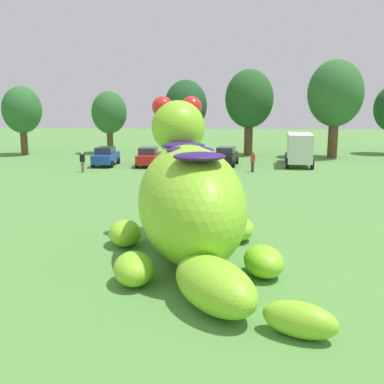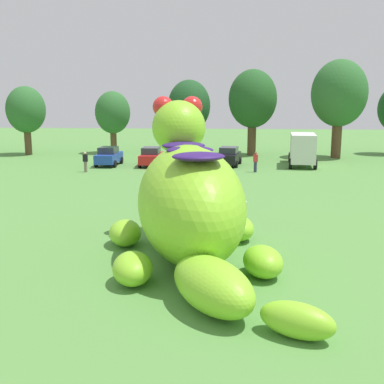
# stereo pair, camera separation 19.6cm
# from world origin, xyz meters

# --- Properties ---
(ground_plane) EXTENTS (160.00, 160.00, 0.00)m
(ground_plane) POSITION_xyz_m (0.00, 0.00, 0.00)
(ground_plane) COLOR #568E42
(giant_inflatable_creature) EXTENTS (8.04, 11.29, 6.14)m
(giant_inflatable_creature) POSITION_xyz_m (0.01, 1.00, 2.25)
(giant_inflatable_creature) COLOR #8CD12D
(giant_inflatable_creature) RESTS_ON ground
(car_blue) EXTENTS (1.96, 4.11, 1.72)m
(car_blue) POSITION_xyz_m (-9.57, 25.94, 0.86)
(car_blue) COLOR #2347B7
(car_blue) RESTS_ON ground
(car_red) EXTENTS (1.95, 4.11, 1.72)m
(car_red) POSITION_xyz_m (-5.63, 25.95, 0.86)
(car_red) COLOR red
(car_red) RESTS_ON ground
(car_silver) EXTENTS (2.38, 4.30, 1.72)m
(car_silver) POSITION_xyz_m (-2.10, 25.50, 0.86)
(car_silver) COLOR #B7BABF
(car_silver) RESTS_ON ground
(car_black) EXTENTS (2.39, 4.31, 1.72)m
(car_black) POSITION_xyz_m (1.42, 26.74, 0.86)
(car_black) COLOR black
(car_black) RESTS_ON ground
(box_truck) EXTENTS (2.91, 6.58, 2.95)m
(box_truck) POSITION_xyz_m (8.09, 27.33, 1.60)
(box_truck) COLOR #B2231E
(box_truck) RESTS_ON ground
(tree_left) EXTENTS (4.15, 4.15, 7.36)m
(tree_left) POSITION_xyz_m (-20.47, 33.53, 4.82)
(tree_left) COLOR brown
(tree_left) RESTS_ON ground
(tree_mid_left) EXTENTS (3.86, 3.86, 6.86)m
(tree_mid_left) POSITION_xyz_m (-11.51, 35.68, 4.48)
(tree_mid_left) COLOR brown
(tree_mid_left) RESTS_ON ground
(tree_centre_left) EXTENTS (4.51, 4.51, 8.01)m
(tree_centre_left) POSITION_xyz_m (-2.90, 34.48, 5.24)
(tree_centre_left) COLOR brown
(tree_centre_left) RESTS_ON ground
(tree_centre) EXTENTS (5.13, 5.13, 9.10)m
(tree_centre) POSITION_xyz_m (3.84, 35.12, 5.95)
(tree_centre) COLOR brown
(tree_centre) RESTS_ON ground
(tree_centre_right) EXTENTS (5.60, 5.60, 9.93)m
(tree_centre_right) POSITION_xyz_m (12.45, 33.39, 6.50)
(tree_centre_right) COLOR brown
(tree_centre_right) RESTS_ON ground
(spectator_near_inflatable) EXTENTS (0.38, 0.26, 1.71)m
(spectator_near_inflatable) POSITION_xyz_m (2.06, 4.67, 0.85)
(spectator_near_inflatable) COLOR #726656
(spectator_near_inflatable) RESTS_ON ground
(spectator_mid_field) EXTENTS (0.38, 0.26, 1.71)m
(spectator_mid_field) POSITION_xyz_m (3.63, 22.97, 0.85)
(spectator_mid_field) COLOR #2D334C
(spectator_mid_field) RESTS_ON ground
(spectator_by_cars) EXTENTS (0.38, 0.26, 1.71)m
(spectator_by_cars) POSITION_xyz_m (-1.38, 7.19, 0.85)
(spectator_by_cars) COLOR #726656
(spectator_by_cars) RESTS_ON ground
(spectator_wandering) EXTENTS (0.38, 0.26, 1.71)m
(spectator_wandering) POSITION_xyz_m (-10.51, 21.90, 0.85)
(spectator_wandering) COLOR #726656
(spectator_wandering) RESTS_ON ground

